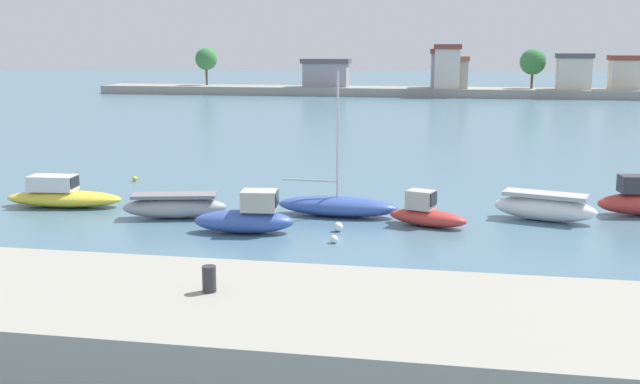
# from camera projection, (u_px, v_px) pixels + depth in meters

# --- Properties ---
(ground_plane) EXTENTS (400.00, 400.00, 0.00)m
(ground_plane) POSITION_uv_depth(u_px,v_px,m) (266.00, 294.00, 22.83)
(ground_plane) COLOR slate
(seawall_embankment) EXTENTS (82.79, 5.57, 2.07)m
(seawall_embankment) POSITION_uv_depth(u_px,v_px,m) (197.00, 338.00, 16.71)
(seawall_embankment) COLOR #9E998C
(seawall_embankment) RESTS_ON ground
(mooring_bollard) EXTENTS (0.32, 0.32, 0.60)m
(mooring_bollard) POSITION_uv_depth(u_px,v_px,m) (209.00, 279.00, 16.63)
(mooring_bollard) COLOR #2D2D33
(mooring_bollard) RESTS_ON seawall_embankment
(moored_boat_0) EXTENTS (5.72, 2.27, 1.49)m
(moored_boat_0) POSITION_uv_depth(u_px,v_px,m) (62.00, 196.00, 35.10)
(moored_boat_0) COLOR yellow
(moored_boat_0) RESTS_ON ground
(moored_boat_1) EXTENTS (4.77, 2.32, 1.09)m
(moored_boat_1) POSITION_uv_depth(u_px,v_px,m) (175.00, 206.00, 32.79)
(moored_boat_1) COLOR #9E9EA3
(moored_boat_1) RESTS_ON ground
(moored_boat_2) EXTENTS (4.24, 1.91, 1.76)m
(moored_boat_2) POSITION_uv_depth(u_px,v_px,m) (247.00, 217.00, 30.17)
(moored_boat_2) COLOR #3856A8
(moored_boat_2) RESTS_ON ground
(moored_boat_3) EXTENTS (5.55, 1.87, 6.44)m
(moored_boat_3) POSITION_uv_depth(u_px,v_px,m) (337.00, 206.00, 33.19)
(moored_boat_3) COLOR #3856A8
(moored_boat_3) RESTS_ON ground
(moored_boat_4) EXTENTS (3.60, 2.14, 1.51)m
(moored_boat_4) POSITION_uv_depth(u_px,v_px,m) (426.00, 214.00, 31.34)
(moored_boat_4) COLOR #C63833
(moored_boat_4) RESTS_ON ground
(moored_boat_5) EXTENTS (4.61, 2.57, 1.23)m
(moored_boat_5) POSITION_uv_depth(u_px,v_px,m) (545.00, 207.00, 32.28)
(moored_boat_5) COLOR white
(moored_boat_5) RESTS_ON ground
(mooring_buoy_0) EXTENTS (0.28, 0.28, 0.28)m
(mooring_buoy_0) POSITION_uv_depth(u_px,v_px,m) (135.00, 179.00, 41.75)
(mooring_buoy_0) COLOR yellow
(mooring_buoy_0) RESTS_ON ground
(mooring_buoy_1) EXTENTS (0.29, 0.29, 0.29)m
(mooring_buoy_1) POSITION_uv_depth(u_px,v_px,m) (517.00, 200.00, 36.05)
(mooring_buoy_1) COLOR white
(mooring_buoy_1) RESTS_ON ground
(mooring_buoy_2) EXTENTS (0.31, 0.31, 0.31)m
(mooring_buoy_2) POSITION_uv_depth(u_px,v_px,m) (334.00, 239.00, 28.67)
(mooring_buoy_2) COLOR white
(mooring_buoy_2) RESTS_ON ground
(mooring_buoy_3) EXTENTS (0.39, 0.39, 0.39)m
(mooring_buoy_3) POSITION_uv_depth(u_px,v_px,m) (338.00, 227.00, 30.44)
(mooring_buoy_3) COLOR white
(mooring_buoy_3) RESTS_ON ground
(mooring_buoy_4) EXTENTS (0.34, 0.34, 0.34)m
(mooring_buoy_4) POSITION_uv_depth(u_px,v_px,m) (247.00, 201.00, 35.72)
(mooring_buoy_4) COLOR red
(mooring_buoy_4) RESTS_ON ground
(distant_shoreline) EXTENTS (99.65, 7.37, 7.71)m
(distant_shoreline) POSITION_uv_depth(u_px,v_px,m) (435.00, 82.00, 111.10)
(distant_shoreline) COLOR gray
(distant_shoreline) RESTS_ON ground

